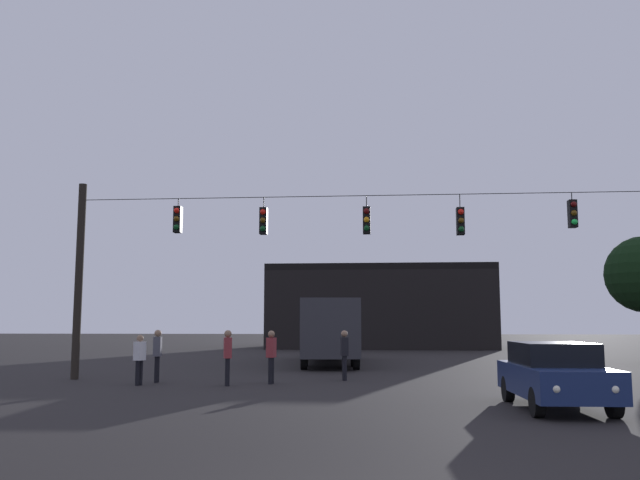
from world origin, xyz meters
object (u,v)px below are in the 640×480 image
(pedestrian_crossing_center, at_px, (157,352))
(pedestrian_crossing_right, at_px, (228,354))
(car_near_right, at_px, (555,374))
(pedestrian_trailing, at_px, (271,354))
(pedestrian_crossing_left, at_px, (344,352))
(city_bus, at_px, (329,325))
(pedestrian_near_bus, at_px, (140,357))

(pedestrian_crossing_center, relative_size, pedestrian_crossing_right, 1.00)
(car_near_right, bearing_deg, pedestrian_trailing, 143.00)
(pedestrian_crossing_center, bearing_deg, pedestrian_crossing_left, 11.88)
(car_near_right, bearing_deg, city_bus, 111.17)
(pedestrian_near_bus, bearing_deg, pedestrian_crossing_right, 1.86)
(pedestrian_near_bus, xyz_separation_m, pedestrian_trailing, (4.12, 0.85, 0.09))
(city_bus, distance_m, pedestrian_trailing, 10.99)
(car_near_right, xyz_separation_m, pedestrian_crossing_center, (-11.43, 5.86, 0.20))
(pedestrian_crossing_right, bearing_deg, car_near_right, -29.19)
(car_near_right, xyz_separation_m, pedestrian_crossing_left, (-5.22, 7.16, 0.18))
(city_bus, height_order, pedestrian_near_bus, city_bus)
(pedestrian_crossing_left, bearing_deg, car_near_right, -53.90)
(city_bus, height_order, pedestrian_crossing_left, city_bus)
(pedestrian_crossing_left, distance_m, pedestrian_trailing, 2.76)
(pedestrian_crossing_right, distance_m, pedestrian_trailing, 1.49)
(pedestrian_near_bus, bearing_deg, pedestrian_crossing_left, 19.82)
(pedestrian_crossing_center, bearing_deg, pedestrian_crossing_right, -19.64)
(car_near_right, height_order, pedestrian_trailing, pedestrian_trailing)
(pedestrian_crossing_center, height_order, pedestrian_near_bus, pedestrian_crossing_center)
(pedestrian_crossing_left, distance_m, pedestrian_crossing_center, 6.34)
(pedestrian_crossing_center, bearing_deg, car_near_right, -27.15)
(city_bus, relative_size, pedestrian_near_bus, 7.02)
(pedestrian_crossing_center, bearing_deg, pedestrian_near_bus, -103.41)
(car_near_right, bearing_deg, pedestrian_crossing_right, 150.81)
(pedestrian_crossing_right, bearing_deg, pedestrian_crossing_left, 31.72)
(pedestrian_crossing_left, height_order, pedestrian_crossing_center, pedestrian_crossing_center)
(pedestrian_crossing_left, distance_m, pedestrian_near_bus, 6.85)
(pedestrian_crossing_left, xyz_separation_m, pedestrian_crossing_right, (-3.61, -2.23, 0.02))
(pedestrian_crossing_right, bearing_deg, city_bus, 78.32)
(city_bus, xyz_separation_m, car_near_right, (6.42, -16.59, -1.07))
(pedestrian_crossing_center, xyz_separation_m, pedestrian_near_bus, (-0.24, -1.02, -0.10))
(city_bus, distance_m, pedestrian_crossing_center, 11.87)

